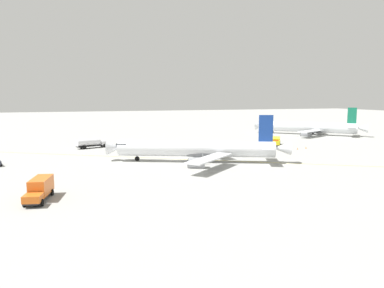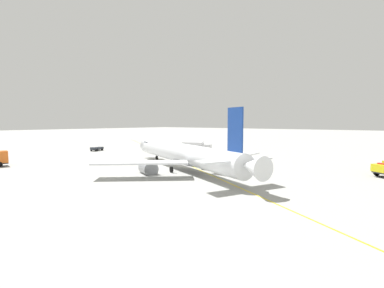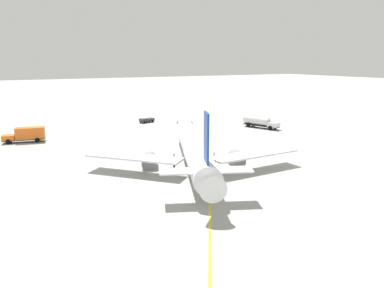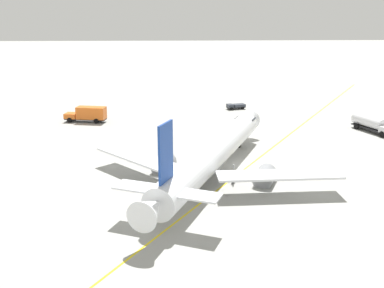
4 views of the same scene
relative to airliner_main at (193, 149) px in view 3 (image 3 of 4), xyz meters
name	(u,v)px [view 3 (image 3 of 4)]	position (x,y,z in m)	size (l,w,h in m)	color
ground_plane	(208,156)	(-5.24, -4.02, -2.85)	(600.00, 600.00, 0.00)	#9E9E99
airliner_main	(193,149)	(0.00, 0.00, 0.00)	(31.28, 40.38, 11.26)	white
fuel_tanker_truck	(260,122)	(-31.53, -22.14, -1.27)	(5.43, 9.70, 2.87)	#232326
catering_truck_truck	(27,134)	(22.23, -32.47, -1.19)	(8.63, 3.93, 3.10)	#232326
baggage_truck_truck	(147,120)	(-9.26, -43.63, -2.14)	(4.51, 2.94, 1.22)	#232326
taxiway_centreline	(210,156)	(-5.59, -3.99, -2.85)	(90.33, 148.27, 0.01)	yellow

